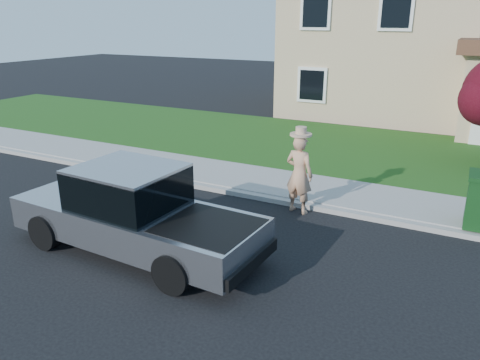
# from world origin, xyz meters

# --- Properties ---
(ground) EXTENTS (80.00, 80.00, 0.00)m
(ground) POSITION_xyz_m (0.00, 0.00, 0.00)
(ground) COLOR black
(ground) RESTS_ON ground
(curb) EXTENTS (40.00, 0.20, 0.12)m
(curb) POSITION_xyz_m (1.00, 2.90, 0.06)
(curb) COLOR gray
(curb) RESTS_ON ground
(sidewalk) EXTENTS (40.00, 2.00, 0.15)m
(sidewalk) POSITION_xyz_m (1.00, 4.00, 0.07)
(sidewalk) COLOR gray
(sidewalk) RESTS_ON ground
(lawn) EXTENTS (40.00, 7.00, 0.10)m
(lawn) POSITION_xyz_m (1.00, 8.50, 0.05)
(lawn) COLOR #1B4112
(lawn) RESTS_ON ground
(house) EXTENTS (14.00, 11.30, 6.85)m
(house) POSITION_xyz_m (1.31, 16.38, 3.17)
(house) COLOR tan
(house) RESTS_ON ground
(pickup_truck) EXTENTS (5.28, 2.13, 1.71)m
(pickup_truck) POSITION_xyz_m (-1.18, -0.70, 0.80)
(pickup_truck) COLOR black
(pickup_truck) RESTS_ON ground
(woman) EXTENTS (0.74, 0.55, 2.04)m
(woman) POSITION_xyz_m (0.93, 2.60, 0.97)
(woman) COLOR tan
(woman) RESTS_ON ground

